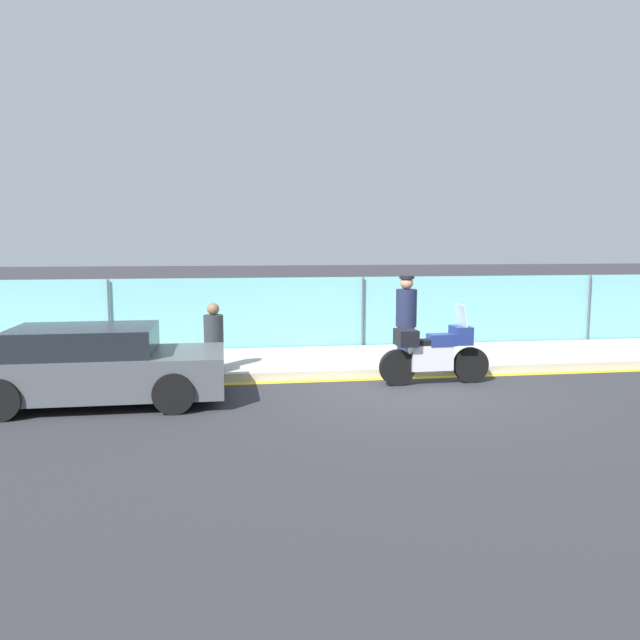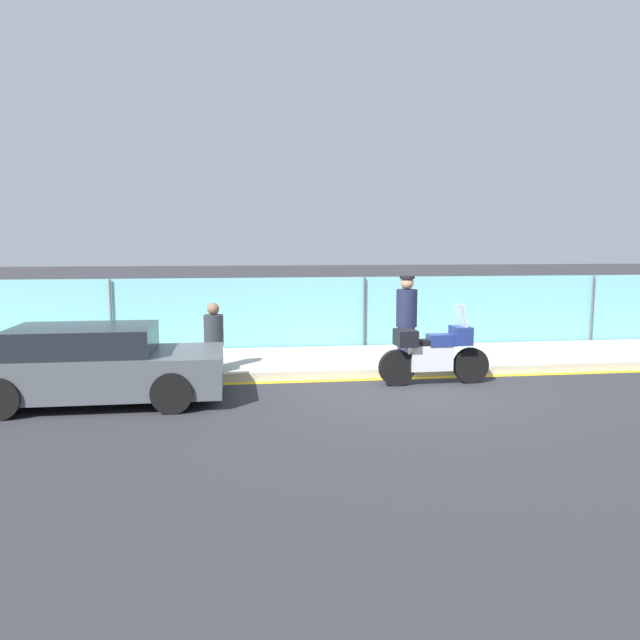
# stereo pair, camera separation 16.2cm
# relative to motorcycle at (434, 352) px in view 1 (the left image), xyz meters

# --- Properties ---
(ground_plane) EXTENTS (120.00, 120.00, 0.00)m
(ground_plane) POSITION_rel_motorcycle_xyz_m (-0.60, -0.49, -0.62)
(ground_plane) COLOR #2D2D33
(sidewalk) EXTENTS (43.94, 2.91, 0.17)m
(sidewalk) POSITION_rel_motorcycle_xyz_m (-0.60, 2.09, -0.53)
(sidewalk) COLOR #ADA89E
(sidewalk) RESTS_ON ground_plane
(curb_paint_stripe) EXTENTS (43.94, 0.18, 0.01)m
(curb_paint_stripe) POSITION_rel_motorcycle_xyz_m (-0.60, 0.55, -0.61)
(curb_paint_stripe) COLOR gold
(curb_paint_stripe) RESTS_ON ground_plane
(storefront_fence) EXTENTS (41.75, 0.16, 1.83)m
(storefront_fence) POSITION_rel_motorcycle_xyz_m (-0.60, 3.64, 0.30)
(storefront_fence) COLOR #6BB2B7
(storefront_fence) RESTS_ON ground_plane
(motorcycle) EXTENTS (2.14, 0.53, 1.51)m
(motorcycle) POSITION_rel_motorcycle_xyz_m (0.00, 0.00, 0.00)
(motorcycle) COLOR black
(motorcycle) RESTS_ON ground_plane
(officer_standing) EXTENTS (0.43, 0.43, 1.81)m
(officer_standing) POSITION_rel_motorcycle_xyz_m (-0.19, 1.21, 0.48)
(officer_standing) COLOR #191E38
(officer_standing) RESTS_ON sidewalk
(person_seated_on_curb) EXTENTS (0.39, 0.68, 1.32)m
(person_seated_on_curb) POSITION_rel_motorcycle_xyz_m (-4.11, 1.11, 0.28)
(person_seated_on_curb) COLOR #2D3342
(person_seated_on_curb) RESTS_ON sidewalk
(parked_car_left_down_street) EXTENTS (4.13, 1.90, 1.29)m
(parked_car_left_down_street) POSITION_rel_motorcycle_xyz_m (-6.02, -0.55, 0.02)
(parked_car_left_down_street) COLOR #4C5156
(parked_car_left_down_street) RESTS_ON ground_plane
(fire_hydrant) EXTENTS (0.24, 0.30, 0.71)m
(fire_hydrant) POSITION_rel_motorcycle_xyz_m (-6.92, 1.53, -0.09)
(fire_hydrant) COLOR gold
(fire_hydrant) RESTS_ON sidewalk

